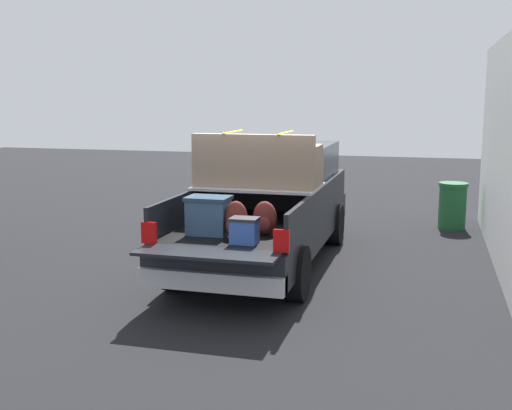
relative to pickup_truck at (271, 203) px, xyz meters
name	(u,v)px	position (x,y,z in m)	size (l,w,h in m)	color
ground_plane	(266,264)	(-0.37, 0.00, -0.97)	(40.00, 40.00, 0.00)	black
pickup_truck	(271,203)	(0.00, 0.00, 0.00)	(6.05, 2.06, 2.23)	black
building_facade	(512,152)	(0.59, -3.86, 0.91)	(8.10, 0.36, 3.76)	white
trash_can	(452,206)	(3.48, -3.08, -0.47)	(0.60, 0.60, 0.98)	#1E592D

